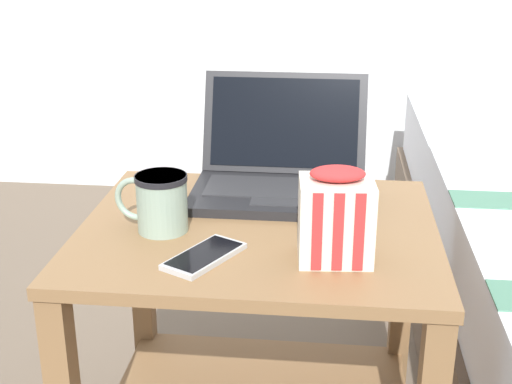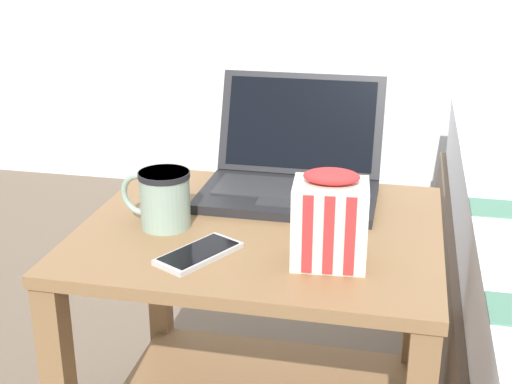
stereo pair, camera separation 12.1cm
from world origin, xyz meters
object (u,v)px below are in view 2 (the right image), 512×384
(snack_bag, at_px, (330,220))
(cell_phone, at_px, (199,253))
(laptop, at_px, (292,171))
(mug_front_left, at_px, (163,196))

(snack_bag, xyz_separation_m, cell_phone, (-0.21, -0.02, -0.07))
(laptop, height_order, mug_front_left, laptop)
(laptop, distance_m, cell_phone, 0.34)
(snack_bag, bearing_deg, laptop, 110.10)
(mug_front_left, distance_m, cell_phone, 0.15)
(snack_bag, bearing_deg, mug_front_left, 164.58)
(laptop, relative_size, cell_phone, 2.14)
(laptop, distance_m, snack_bag, 0.32)
(snack_bag, bearing_deg, cell_phone, -173.73)
(laptop, xyz_separation_m, mug_front_left, (-0.19, -0.22, 0.01))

